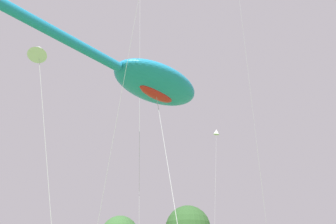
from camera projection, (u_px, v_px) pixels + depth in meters
name	position (u px, v px, depth m)	size (l,w,h in m)	color
big_show_kite	(150.00, 81.00, 19.90)	(14.33, 7.86, 12.38)	#1E8CBF
small_kite_box_yellow	(38.00, 52.00, 12.97)	(2.15, 1.77, 9.57)	white
small_kite_delta_white	(216.00, 133.00, 39.42)	(3.56, 2.59, 16.71)	white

